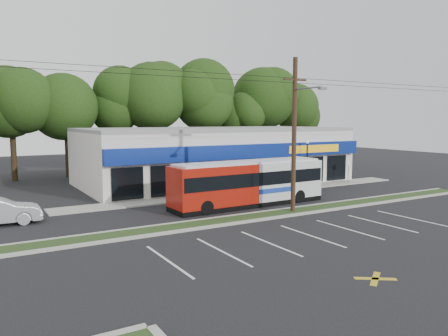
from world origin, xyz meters
name	(u,v)px	position (x,y,z in m)	size (l,w,h in m)	color
ground	(265,221)	(0.00, 0.00, 0.00)	(120.00, 120.00, 0.00)	black
grass_strip	(255,217)	(0.00, 1.00, 0.06)	(40.00, 1.60, 0.12)	#1E3515
curb_south	(263,219)	(0.00, 0.15, 0.07)	(40.00, 0.25, 0.14)	#9E9E93
curb_north	(248,214)	(0.00, 1.85, 0.07)	(40.00, 0.25, 0.14)	#9E9E93
sidewalk	(250,192)	(5.00, 9.00, 0.05)	(32.00, 2.20, 0.10)	#9E9E93
strip_mall	(215,155)	(5.50, 15.91, 2.65)	(25.00, 12.55, 5.30)	silver
utility_pole	(293,130)	(2.83, 0.93, 5.41)	(50.00, 2.77, 10.00)	black
lamp_post	(307,158)	(11.00, 8.80, 2.67)	(0.30, 0.30, 4.25)	black
sign_post	(348,167)	(16.00, 8.57, 1.56)	(0.45, 0.10, 2.23)	#59595E
tree_line	(160,99)	(4.00, 26.00, 8.42)	(46.76, 6.76, 11.83)	black
metrobus	(249,182)	(1.87, 4.50, 1.68)	(11.88, 2.86, 3.17)	#97160B
car_dark	(275,184)	(6.34, 7.28, 0.86)	(2.03, 5.04, 1.72)	black
pedestrian_a	(261,182)	(5.78, 8.50, 0.86)	(0.63, 0.41, 1.72)	white
pedestrian_b	(289,181)	(8.49, 8.19, 0.82)	(0.80, 0.62, 1.64)	silver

